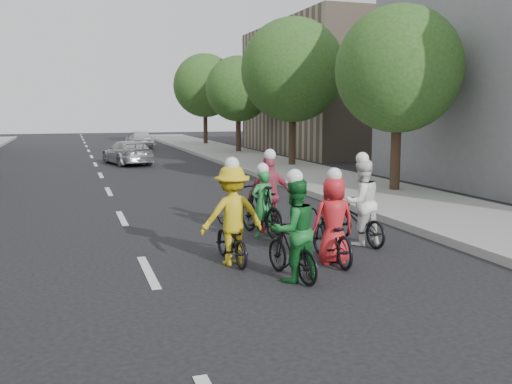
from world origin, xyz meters
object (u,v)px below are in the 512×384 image
cyclist_1 (360,211)px  cyclist_2 (232,223)px  cyclist_4 (261,209)px  cyclist_3 (269,202)px  follow_car_trail (139,139)px  cyclist_0 (293,238)px  cyclist_5 (332,230)px  follow_car_lead (127,152)px

cyclist_1 → cyclist_2: cyclist_2 is taller
cyclist_4 → cyclist_1: bearing=132.3°
cyclist_3 → cyclist_4: 0.47m
cyclist_4 → follow_car_trail: 29.40m
cyclist_3 → follow_car_trail: 29.04m
cyclist_0 → follow_car_trail: size_ratio=0.47×
cyclist_1 → cyclist_5: (-1.15, -1.11, -0.08)m
cyclist_1 → cyclist_3: size_ratio=1.01×
cyclist_4 → cyclist_3: bearing=-140.6°
cyclist_0 → cyclist_1: cyclist_1 is taller
cyclist_2 → follow_car_lead: cyclist_2 is taller
cyclist_3 → cyclist_5: (0.22, -2.74, -0.10)m
cyclist_0 → cyclist_1: 2.91m
cyclist_4 → cyclist_5: bearing=92.1°
cyclist_1 → cyclist_4: bearing=-45.6°
cyclist_2 → cyclist_3: cyclist_2 is taller
cyclist_0 → cyclist_5: bearing=-153.3°
cyclist_2 → follow_car_trail: size_ratio=0.50×
cyclist_2 → cyclist_4: size_ratio=0.98×
cyclist_4 → cyclist_2: bearing=47.8°
cyclist_5 → follow_car_trail: 31.78m
cyclist_5 → follow_car_trail: cyclist_5 is taller
cyclist_1 → cyclist_3: bearing=-58.1°
cyclist_5 → follow_car_lead: cyclist_5 is taller
cyclist_5 → cyclist_0: bearing=39.0°
cyclist_4 → follow_car_trail: bearing=-101.7°
cyclist_0 → cyclist_1: (2.21, 1.90, -0.01)m
cyclist_1 → follow_car_lead: (-2.82, 18.80, -0.07)m
cyclist_1 → follow_car_trail: 30.68m
cyclist_1 → cyclist_4: size_ratio=0.97×
cyclist_4 → follow_car_trail: cyclist_4 is taller
cyclist_0 → cyclist_2: (-0.66, 1.27, 0.04)m
cyclist_2 → follow_car_trail: 31.36m
cyclist_0 → cyclist_4: (0.53, 3.18, -0.08)m
cyclist_2 → cyclist_5: bearing=160.6°
cyclist_0 → cyclist_2: 1.43m
cyclist_0 → cyclist_4: size_ratio=0.93×
cyclist_3 → cyclist_1: bearing=125.7°
cyclist_0 → cyclist_2: cyclist_2 is taller
cyclist_5 → follow_car_lead: (-1.66, 19.91, 0.01)m
cyclist_2 → cyclist_3: 2.71m
cyclist_0 → cyclist_5: (1.05, 0.79, -0.09)m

